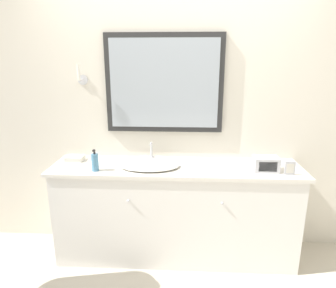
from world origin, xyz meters
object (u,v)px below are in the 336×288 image
appliance_box (266,164)px  picture_frame (290,168)px  soap_bottle (95,162)px  sink_basin (149,164)px

appliance_box → picture_frame: 0.19m
soap_bottle → appliance_box: soap_bottle is taller
picture_frame → appliance_box: bearing=154.8°
soap_bottle → appliance_box: 1.42m
soap_bottle → appliance_box: bearing=2.9°
soap_bottle → appliance_box: size_ratio=0.92×
soap_bottle → picture_frame: bearing=-0.3°
sink_basin → picture_frame: 1.16m
sink_basin → appliance_box: 0.99m
appliance_box → picture_frame: size_ratio=1.83×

